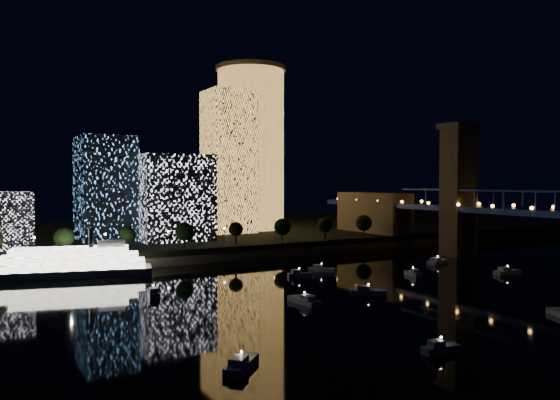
{
  "coord_description": "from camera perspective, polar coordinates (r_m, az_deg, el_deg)",
  "views": [
    {
      "loc": [
        -95.26,
        -95.93,
        28.37
      ],
      "look_at": [
        -9.79,
        55.0,
        22.32
      ],
      "focal_mm": 35.0,
      "sensor_mm": 36.0,
      "label": 1
    }
  ],
  "objects": [
    {
      "name": "ground",
      "position": [
        138.13,
        15.18,
        -9.92
      ],
      "size": [
        520.0,
        520.0,
        0.0
      ],
      "primitive_type": "plane",
      "color": "black",
      "rests_on": "ground"
    },
    {
      "name": "midrise_blocks",
      "position": [
        218.92,
        -19.03,
        0.16
      ],
      "size": [
        105.13,
        38.59,
        40.86
      ],
      "color": "silver",
      "rests_on": "far_bank"
    },
    {
      "name": "esplanade_trees",
      "position": [
        197.01,
        -9.13,
        -3.24
      ],
      "size": [
        166.72,
        6.88,
        8.94
      ],
      "color": "black",
      "rests_on": "far_bank"
    },
    {
      "name": "tower_rectangular",
      "position": [
        249.41,
        -5.39,
        3.99
      ],
      "size": [
        20.17,
        20.17,
        64.17
      ],
      "primitive_type": "cube",
      "color": "#FDB450",
      "rests_on": "far_bank"
    },
    {
      "name": "tower_cylindrical",
      "position": [
        266.78,
        -3.05,
        5.45
      ],
      "size": [
        34.0,
        34.0,
        78.64
      ],
      "color": "#FDB450",
      "rests_on": "far_bank"
    },
    {
      "name": "riverboat",
      "position": [
        174.34,
        -21.73,
        -6.23
      ],
      "size": [
        50.64,
        21.8,
        14.99
      ],
      "color": "silver",
      "rests_on": "ground"
    },
    {
      "name": "motorboats",
      "position": [
        144.26,
        11.54,
        -9.06
      ],
      "size": [
        115.24,
        81.8,
        2.78
      ],
      "color": "silver",
      "rests_on": "ground"
    },
    {
      "name": "street_lamps",
      "position": [
        200.5,
        -11.62,
        -3.58
      ],
      "size": [
        132.7,
        0.7,
        5.65
      ],
      "color": "black",
      "rests_on": "far_bank"
    },
    {
      "name": "seawall",
      "position": [
        203.6,
        -1.35,
        -5.59
      ],
      "size": [
        420.0,
        6.0,
        3.0
      ],
      "primitive_type": "cube",
      "color": "#6B5E4C",
      "rests_on": "ground"
    },
    {
      "name": "far_bank",
      "position": [
        274.3,
        -9.08,
        -3.44
      ],
      "size": [
        420.0,
        160.0,
        5.0
      ],
      "primitive_type": "cube",
      "color": "black",
      "rests_on": "ground"
    }
  ]
}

